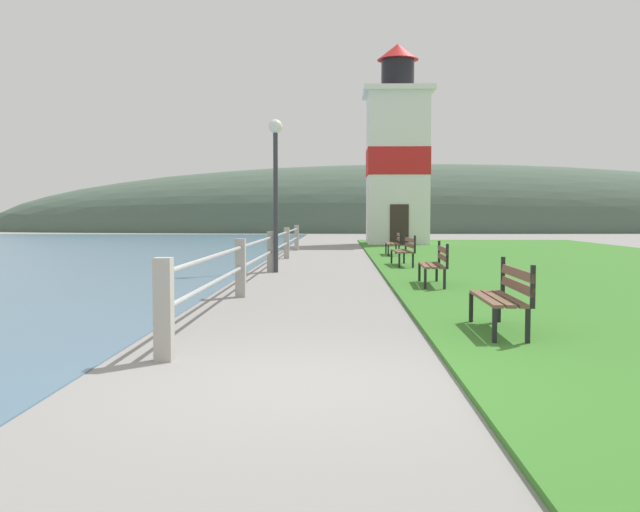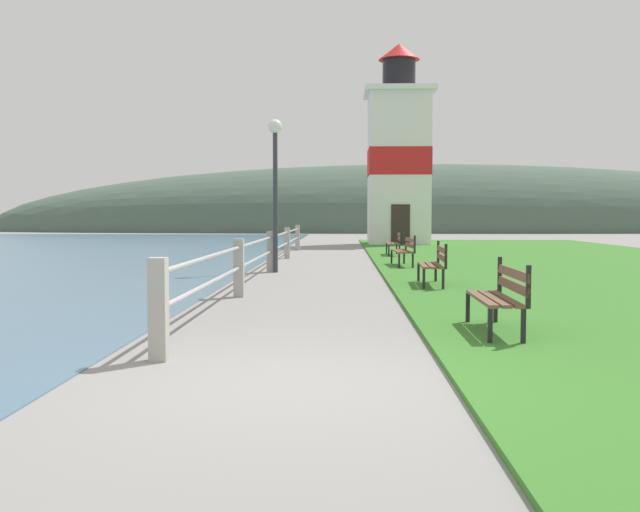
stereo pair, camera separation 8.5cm
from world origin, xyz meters
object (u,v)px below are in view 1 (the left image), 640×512
Objects in this scene: park_bench_midway at (436,262)px; park_bench_by_lighthouse at (395,242)px; park_bench_far at (405,249)px; lighthouse at (397,158)px; park_bench_near at (505,293)px; lamp_post at (276,167)px.

park_bench_midway is 1.00× the size of park_bench_by_lighthouse.
lighthouse reaches higher than park_bench_far.
lighthouse is at bearing -96.60° from park_bench_far.
park_bench_midway is 0.93× the size of park_bench_far.
park_bench_midway is at bearing 90.81° from park_bench_by_lighthouse.
lighthouse is at bearing -90.85° from park_bench_near.
park_bench_midway is at bearing -88.47° from park_bench_near.
lighthouse is (0.90, 10.33, 3.79)m from park_bench_by_lighthouse.
lamp_post reaches higher than park_bench_far.
lighthouse is at bearing -90.05° from park_bench_midway.
park_bench_far is at bearing -86.42° from park_bench_midway.
park_bench_by_lighthouse is (0.01, 10.90, 0.00)m from park_bench_midway.
lighthouse reaches higher than park_bench_by_lighthouse.
park_bench_far is (-0.18, 11.42, 0.00)m from park_bench_near.
park_bench_near is 11.42m from park_bench_far.
park_bench_near is 10.58m from lamp_post.
lamp_post is (-3.63, 3.85, 2.20)m from park_bench_midway.
park_bench_midway is 21.59m from lighthouse.
park_bench_near and park_bench_by_lighthouse have the same top height.
lighthouse is (0.85, 27.05, 3.79)m from park_bench_near.
lighthouse reaches higher than park_bench_midway.
park_bench_near is at bearing -69.11° from lamp_post.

